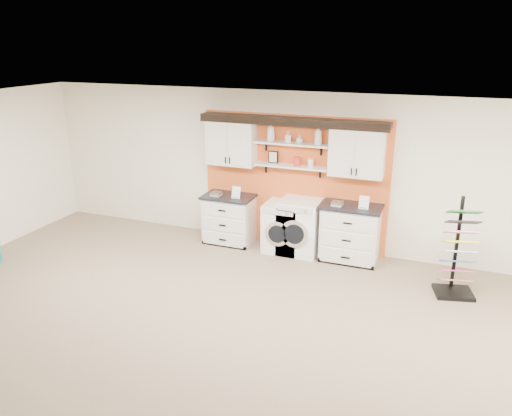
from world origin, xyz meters
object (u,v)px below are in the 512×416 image
at_px(washer, 283,227).
at_px(sample_rack, 457,264).
at_px(base_cabinet_right, 350,233).
at_px(dryer, 300,227).
at_px(base_cabinet_left, 229,219).

relative_size(washer, sample_rack, 0.60).
bearing_deg(base_cabinet_right, washer, -179.84).
bearing_deg(dryer, base_cabinet_right, 0.22).
bearing_deg(washer, sample_rack, -12.50).
relative_size(dryer, sample_rack, 0.66).
xyz_separation_m(dryer, sample_rack, (2.60, -0.64, 0.00)).
height_order(base_cabinet_left, dryer, dryer).
bearing_deg(washer, dryer, -0.00).
height_order(base_cabinet_right, dryer, base_cabinet_right).
bearing_deg(sample_rack, base_cabinet_left, 157.03).
bearing_deg(base_cabinet_right, sample_rack, -20.77).
bearing_deg(dryer, washer, 180.00).
bearing_deg(washer, base_cabinet_right, 0.16).
bearing_deg(base_cabinet_right, base_cabinet_left, 180.00).
bearing_deg(sample_rack, dryer, 152.38).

